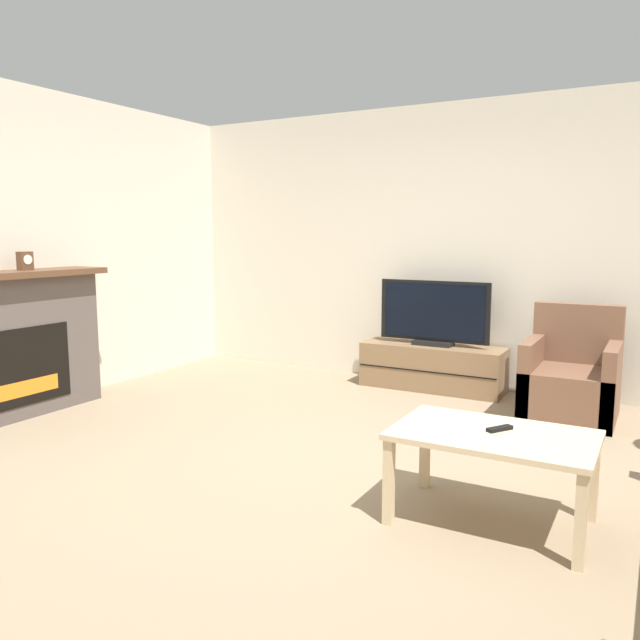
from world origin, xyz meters
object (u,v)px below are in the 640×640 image
fireplace (11,344)px  tv (434,315)px  mantel_clock (25,261)px  armchair (571,381)px  coffee_table (493,444)px  remote (500,429)px  tv_stand (433,367)px

fireplace → tv: 3.66m
mantel_clock → armchair: size_ratio=0.17×
tv → coffee_table: tv is taller
fireplace → remote: (3.86, 0.03, -0.11)m
fireplace → mantel_clock: bearing=83.7°
fireplace → tv_stand: (2.66, 2.52, -0.39)m
tv_stand → armchair: armchair is taller
armchair → mantel_clock: bearing=-152.5°
mantel_clock → coffee_table: mantel_clock is taller
fireplace → mantel_clock: mantel_clock is taller
tv → armchair: tv is taller
tv → armchair: 1.38m
fireplace → tv: size_ratio=1.50×
coffee_table → remote: bearing=65.6°
fireplace → remote: 3.86m
tv → remote: tv is taller
tv_stand → armchair: bearing=-14.1°
fireplace → tv: fireplace is taller
tv_stand → tv: size_ratio=1.27×
coffee_table → armchair: bearing=87.5°
tv_stand → fireplace: bearing=-136.6°
mantel_clock → coffee_table: bearing=-2.5°
tv_stand → tv: tv is taller
armchair → coffee_table: (-0.10, -2.21, 0.13)m
tv → mantel_clock: bearing=-138.3°
armchair → remote: (-0.08, -2.16, 0.20)m
coffee_table → remote: remote is taller
tv_stand → coffee_table: (1.18, -2.53, 0.21)m
tv_stand → tv: bearing=-90.0°
fireplace → remote: bearing=0.5°
armchair → fireplace: bearing=-150.8°
fireplace → coffee_table: 3.85m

